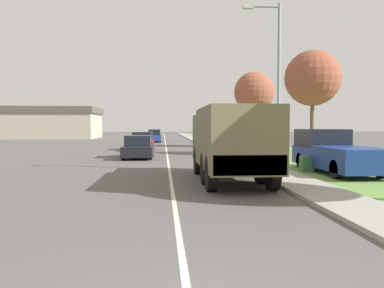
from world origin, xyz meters
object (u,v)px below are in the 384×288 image
at_px(lamp_post, 274,72).
at_px(military_truck, 230,140).
at_px(car_nearest_ahead, 138,148).
at_px(car_second_ahead, 142,142).
at_px(car_third_ahead, 154,136).
at_px(pickup_truck, 333,152).

bearing_deg(lamp_post, military_truck, -136.59).
xyz_separation_m(car_nearest_ahead, car_second_ahead, (-0.16, 8.12, 0.04)).
height_order(military_truck, car_third_ahead, military_truck).
distance_m(military_truck, lamp_post, 4.28).
height_order(military_truck, lamp_post, lamp_post).
bearing_deg(car_second_ahead, military_truck, -77.10).
height_order(car_nearest_ahead, car_second_ahead, car_second_ahead).
bearing_deg(car_third_ahead, military_truck, -84.04).
distance_m(car_second_ahead, car_third_ahead, 16.03).
bearing_deg(lamp_post, car_nearest_ahead, 127.29).
bearing_deg(military_truck, car_second_ahead, 102.90).
relative_size(pickup_truck, lamp_post, 0.78).
height_order(car_third_ahead, lamp_post, lamp_post).
relative_size(military_truck, car_nearest_ahead, 1.54).
bearing_deg(car_third_ahead, pickup_truck, -74.79).
distance_m(car_nearest_ahead, lamp_post, 11.30).
bearing_deg(car_nearest_ahead, military_truck, -68.80).
distance_m(military_truck, car_third_ahead, 35.01).
bearing_deg(lamp_post, car_second_ahead, 111.74).
distance_m(military_truck, car_nearest_ahead, 11.48).
xyz_separation_m(military_truck, lamp_post, (2.32, 2.19, 2.86)).
distance_m(pickup_truck, lamp_post, 4.54).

